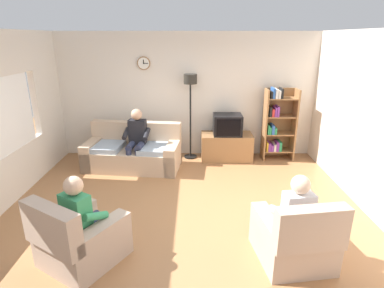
{
  "coord_description": "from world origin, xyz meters",
  "views": [
    {
      "loc": [
        0.14,
        -4.26,
        2.58
      ],
      "look_at": [
        0.11,
        0.83,
        0.84
      ],
      "focal_mm": 29.3,
      "sensor_mm": 36.0,
      "label": 1
    }
  ],
  "objects": [
    {
      "name": "ground_plane",
      "position": [
        0.0,
        0.0,
        0.0
      ],
      "size": [
        12.0,
        12.0,
        0.0
      ],
      "primitive_type": "plane",
      "color": "#9E6B42"
    },
    {
      "name": "couch",
      "position": [
        -1.11,
        1.78,
        0.31
      ],
      "size": [
        1.98,
        1.08,
        0.9
      ],
      "color": "tan",
      "rests_on": "ground_plane"
    },
    {
      "name": "armchair_near_window",
      "position": [
        -1.2,
        -1.12,
        0.29
      ],
      "size": [
        1.14,
        1.17,
        0.9
      ],
      "color": "tan",
      "rests_on": "ground_plane"
    },
    {
      "name": "person_on_couch",
      "position": [
        -1.0,
        1.67,
        0.7
      ],
      "size": [
        0.54,
        0.57,
        1.24
      ],
      "color": "black",
      "rests_on": "ground_plane"
    },
    {
      "name": "tv",
      "position": [
        0.87,
        2.23,
        0.8
      ],
      "size": [
        0.6,
        0.49,
        0.44
      ],
      "color": "black",
      "rests_on": "tv_stand"
    },
    {
      "name": "floor_lamp",
      "position": [
        0.07,
        2.35,
        1.45
      ],
      "size": [
        0.28,
        0.28,
        1.85
      ],
      "color": "black",
      "rests_on": "ground_plane"
    },
    {
      "name": "tv_stand",
      "position": [
        0.87,
        2.25,
        0.29
      ],
      "size": [
        1.1,
        0.56,
        0.58
      ],
      "color": "olive",
      "rests_on": "ground_plane"
    },
    {
      "name": "person_in_left_armchair",
      "position": [
        -1.16,
        -1.05,
        0.6
      ],
      "size": [
        0.61,
        0.64,
        1.12
      ],
      "color": "#338C59",
      "rests_on": "ground_plane"
    },
    {
      "name": "back_wall_assembly",
      "position": [
        -0.0,
        2.66,
        1.35
      ],
      "size": [
        6.2,
        0.17,
        2.7
      ],
      "color": "silver",
      "rests_on": "ground_plane"
    },
    {
      "name": "person_in_right_armchair",
      "position": [
        1.33,
        -0.99,
        0.6
      ],
      "size": [
        0.55,
        0.57,
        1.12
      ],
      "color": "silver",
      "rests_on": "ground_plane"
    },
    {
      "name": "armchair_near_bookshelf",
      "position": [
        1.35,
        -1.08,
        0.29
      ],
      "size": [
        0.92,
        0.98,
        0.9
      ],
      "color": "tan",
      "rests_on": "ground_plane"
    },
    {
      "name": "bookshelf",
      "position": [
        1.95,
        2.32,
        0.8
      ],
      "size": [
        0.68,
        0.36,
        1.58
      ],
      "color": "olive",
      "rests_on": "ground_plane"
    }
  ]
}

